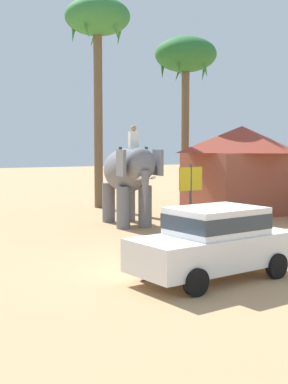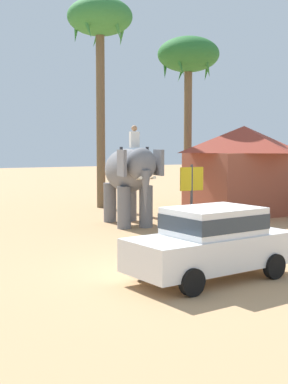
{
  "view_description": "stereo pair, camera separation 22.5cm",
  "coord_description": "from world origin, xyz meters",
  "px_view_note": "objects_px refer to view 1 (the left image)",
  "views": [
    {
      "loc": [
        -6.84,
        -10.76,
        3.19
      ],
      "look_at": [
        1.23,
        4.74,
        1.6
      ],
      "focal_mm": 49.65,
      "sensor_mm": 36.0,
      "label": 1
    },
    {
      "loc": [
        -6.64,
        -10.86,
        3.19
      ],
      "look_at": [
        1.23,
        4.74,
        1.6
      ],
      "focal_mm": 49.65,
      "sensor_mm": 36.0,
      "label": 2
    }
  ],
  "objects_px": {
    "palm_tree_far_back": "(186,60)",
    "roadside_hut": "(241,167)",
    "elephant_with_mahout": "(128,175)",
    "palm_tree_left_of_road": "(98,25)",
    "car_sedan_foreground": "(214,240)",
    "signboard_yellow": "(191,183)"
  },
  "relations": [
    {
      "from": "palm_tree_far_back",
      "to": "roadside_hut",
      "type": "distance_m",
      "value": 6.96
    },
    {
      "from": "elephant_with_mahout",
      "to": "roadside_hut",
      "type": "bearing_deg",
      "value": 8.17
    },
    {
      "from": "palm_tree_far_back",
      "to": "roadside_hut",
      "type": "relative_size",
      "value": 1.73
    },
    {
      "from": "elephant_with_mahout",
      "to": "roadside_hut",
      "type": "distance_m",
      "value": 6.25
    },
    {
      "from": "palm_tree_left_of_road",
      "to": "roadside_hut",
      "type": "relative_size",
      "value": 2.04
    },
    {
      "from": "car_sedan_foreground",
      "to": "palm_tree_far_back",
      "type": "distance_m",
      "value": 17.0
    },
    {
      "from": "car_sedan_foreground",
      "to": "signboard_yellow",
      "type": "height_order",
      "value": "signboard_yellow"
    },
    {
      "from": "car_sedan_foreground",
      "to": "palm_tree_far_back",
      "type": "xyz_separation_m",
      "value": [
        7.68,
        13.65,
        6.6
      ]
    },
    {
      "from": "elephant_with_mahout",
      "to": "signboard_yellow",
      "type": "relative_size",
      "value": 1.65
    },
    {
      "from": "elephant_with_mahout",
      "to": "palm_tree_left_of_road",
      "type": "height_order",
      "value": "palm_tree_left_of_road"
    },
    {
      "from": "car_sedan_foreground",
      "to": "roadside_hut",
      "type": "distance_m",
      "value": 12.31
    },
    {
      "from": "car_sedan_foreground",
      "to": "signboard_yellow",
      "type": "xyz_separation_m",
      "value": [
        3.82,
        7.03,
        0.76
      ]
    },
    {
      "from": "palm_tree_far_back",
      "to": "signboard_yellow",
      "type": "xyz_separation_m",
      "value": [
        -3.86,
        -6.62,
        -5.85
      ]
    },
    {
      "from": "signboard_yellow",
      "to": "roadside_hut",
      "type": "bearing_deg",
      "value": 28.3
    },
    {
      "from": "signboard_yellow",
      "to": "palm_tree_far_back",
      "type": "bearing_deg",
      "value": 59.76
    },
    {
      "from": "car_sedan_foreground",
      "to": "elephant_with_mahout",
      "type": "xyz_separation_m",
      "value": [
        1.81,
        8.39,
        1.06
      ]
    },
    {
      "from": "elephant_with_mahout",
      "to": "signboard_yellow",
      "type": "height_order",
      "value": "elephant_with_mahout"
    },
    {
      "from": "elephant_with_mahout",
      "to": "palm_tree_left_of_road",
      "type": "relative_size",
      "value": 0.39
    },
    {
      "from": "car_sedan_foreground",
      "to": "palm_tree_far_back",
      "type": "relative_size",
      "value": 0.49
    },
    {
      "from": "car_sedan_foreground",
      "to": "elephant_with_mahout",
      "type": "relative_size",
      "value": 1.09
    },
    {
      "from": "roadside_hut",
      "to": "palm_tree_far_back",
      "type": "bearing_deg",
      "value": 94.12
    },
    {
      "from": "palm_tree_left_of_road",
      "to": "roadside_hut",
      "type": "distance_m",
      "value": 9.86
    }
  ]
}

